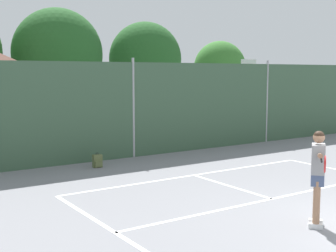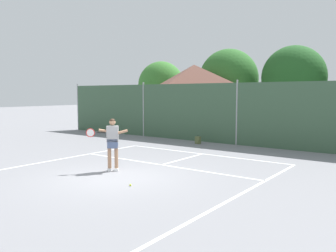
{
  "view_description": "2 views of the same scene",
  "coord_description": "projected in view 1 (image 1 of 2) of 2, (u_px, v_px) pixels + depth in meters",
  "views": [
    {
      "loc": [
        -7.87,
        -4.9,
        2.94
      ],
      "look_at": [
        -1.56,
        4.52,
        1.62
      ],
      "focal_mm": 49.3,
      "sensor_mm": 36.0,
      "label": 1
    },
    {
      "loc": [
        7.99,
        -7.85,
        2.72
      ],
      "look_at": [
        -1.12,
        4.4,
        1.29
      ],
      "focal_mm": 37.01,
      "sensor_mm": 36.0,
      "label": 2
    }
  ],
  "objects": [
    {
      "name": "chainlink_fence",
      "position": [
        133.0,
        110.0,
        15.97
      ],
      "size": [
        26.09,
        0.09,
        3.44
      ],
      "color": "#38563D",
      "rests_on": "ground"
    },
    {
      "name": "basketball_hoop",
      "position": [
        248.0,
        86.0,
        21.57
      ],
      "size": [
        0.9,
        0.67,
        3.55
      ],
      "color": "yellow",
      "rests_on": "ground"
    },
    {
      "name": "tennis_player",
      "position": [
        318.0,
        170.0,
        8.71
      ],
      "size": [
        1.09,
        1.03,
        1.85
      ],
      "color": "silver",
      "rests_on": "ground"
    },
    {
      "name": "backpack_olive",
      "position": [
        97.0,
        161.0,
        14.36
      ],
      "size": [
        0.29,
        0.26,
        0.46
      ],
      "color": "#566038",
      "rests_on": "ground"
    },
    {
      "name": "treeline_backdrop",
      "position": [
        18.0,
        57.0,
        21.64
      ],
      "size": [
        26.11,
        4.28,
        6.24
      ],
      "color": "brown",
      "rests_on": "ground"
    }
  ]
}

